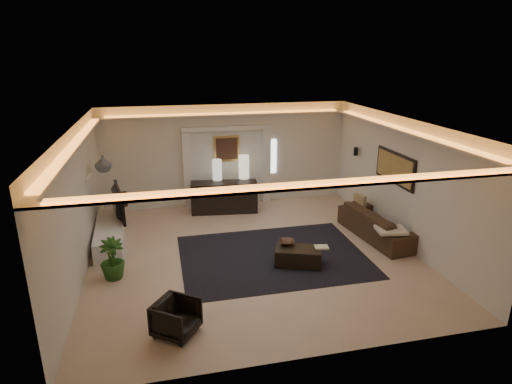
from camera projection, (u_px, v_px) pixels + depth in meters
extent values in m
plane|color=beige|center=(253.00, 254.00, 9.57)|extent=(7.00, 7.00, 0.00)
plane|color=white|center=(253.00, 124.00, 8.67)|extent=(7.00, 7.00, 0.00)
plane|color=silver|center=(227.00, 155.00, 12.36)|extent=(7.00, 0.00, 7.00)
plane|color=silver|center=(309.00, 270.00, 5.88)|extent=(7.00, 0.00, 7.00)
plane|color=silver|center=(78.00, 205.00, 8.37)|extent=(0.00, 7.00, 7.00)
plane|color=silver|center=(402.00, 182.00, 9.86)|extent=(0.00, 7.00, 7.00)
cube|color=silver|center=(253.00, 138.00, 8.75)|extent=(7.00, 7.00, 0.04)
cube|color=white|center=(272.00, 156.00, 12.66)|extent=(0.25, 0.03, 1.00)
cube|color=black|center=(273.00, 256.00, 9.47)|extent=(4.00, 3.00, 0.01)
cube|color=silver|center=(187.00, 170.00, 12.13)|extent=(0.22, 0.20, 2.20)
cube|color=silver|center=(266.00, 166.00, 12.62)|extent=(0.22, 0.20, 2.20)
cube|color=silver|center=(227.00, 128.00, 12.02)|extent=(2.52, 0.20, 0.12)
cube|color=tan|center=(227.00, 149.00, 12.27)|extent=(0.74, 0.04, 0.74)
cube|color=#4C2D1E|center=(227.00, 149.00, 12.25)|extent=(0.62, 0.02, 0.62)
cube|color=black|center=(395.00, 168.00, 10.05)|extent=(0.04, 1.64, 0.74)
cube|color=tan|center=(394.00, 168.00, 10.05)|extent=(0.02, 1.50, 0.62)
cylinder|color=black|center=(356.00, 151.00, 11.80)|extent=(0.12, 0.12, 0.22)
cube|color=silver|center=(90.00, 175.00, 9.62)|extent=(0.10, 0.55, 0.04)
cube|color=black|center=(224.00, 198.00, 12.00)|extent=(1.87, 0.77, 0.91)
cylinder|color=beige|center=(217.00, 172.00, 12.02)|extent=(0.32, 0.32, 0.58)
cylinder|color=#F4E5C1|center=(244.00, 170.00, 12.18)|extent=(0.37, 0.37, 0.66)
cube|color=white|center=(110.00, 233.00, 10.11)|extent=(0.73, 2.44, 0.45)
imported|color=black|center=(114.00, 203.00, 10.30)|extent=(1.35, 0.42, 0.77)
cylinder|color=black|center=(125.00, 199.00, 11.17)|extent=(0.18, 0.18, 0.39)
imported|color=#35435B|center=(103.00, 164.00, 9.79)|extent=(0.46, 0.46, 0.38)
imported|color=#214C16|center=(112.00, 259.00, 8.44)|extent=(0.58, 0.58, 0.83)
imported|color=#371C14|center=(379.00, 224.00, 10.35)|extent=(2.42, 1.18, 0.68)
cube|color=beige|center=(391.00, 230.00, 9.47)|extent=(0.70, 0.60, 0.07)
cube|color=tan|center=(360.00, 201.00, 11.27)|extent=(0.23, 0.38, 0.36)
cube|color=black|center=(298.00, 256.00, 9.03)|extent=(1.07, 0.82, 0.35)
imported|color=#3C281C|center=(287.00, 241.00, 9.15)|extent=(0.42, 0.42, 0.08)
cube|color=beige|center=(321.00, 246.00, 8.98)|extent=(0.31, 0.25, 0.03)
imported|color=#322818|center=(176.00, 318.00, 6.79)|extent=(0.88, 0.88, 0.58)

